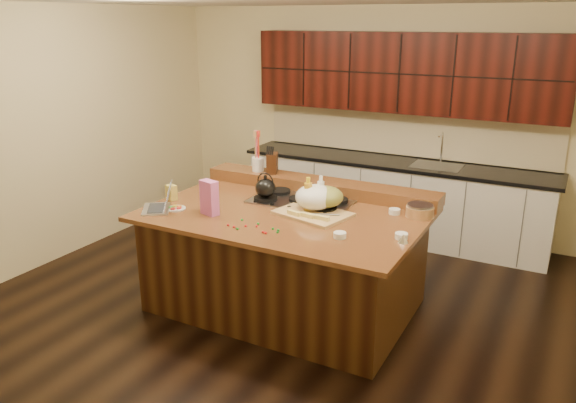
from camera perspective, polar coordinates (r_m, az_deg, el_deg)
The scene contains 33 objects.
room at distance 4.82m, azimuth -0.28°, elevation 3.80°, with size 5.52×5.02×2.72m.
island at distance 5.11m, azimuth -0.26°, elevation -5.88°, with size 2.40×1.60×0.92m.
back_ledge at distance 5.52m, azimuth 3.17°, elevation 1.65°, with size 2.40×0.30×0.12m, color black.
cooktop at distance 5.19m, azimuth 1.29°, elevation 0.08°, with size 0.92×0.52×0.05m.
back_counter at distance 6.80m, azimuth 10.93°, elevation 4.51°, with size 3.70×0.66×2.40m.
kettle at distance 5.18m, azimuth -2.31°, elevation 1.39°, with size 0.19×0.19×0.17m, color black.
green_bowl at distance 4.92m, azimuth 3.74°, elevation 0.49°, with size 0.33×0.33×0.18m, color olive.
laptop at distance 5.10m, azimuth -12.72°, elevation -0.15°, with size 0.41×0.42×0.23m.
oil_bottle at distance 4.88m, azimuth 2.05°, elevation 0.37°, with size 0.07×0.07×0.27m, color gold.
vinegar_bottle at distance 5.00m, azimuth 3.33°, elevation 0.68°, with size 0.06×0.06×0.25m, color silver.
wooden_tray at distance 4.89m, azimuth 2.71°, elevation 0.07°, with size 0.69×0.57×0.24m.
ramekin_a at distance 4.37m, azimuth 5.28°, elevation -3.42°, with size 0.10×0.10×0.04m, color white.
ramekin_b at distance 4.42m, azimuth 11.44°, elevation -3.45°, with size 0.10×0.10×0.04m, color white.
ramekin_c at distance 4.97m, azimuth 10.76°, elevation -0.99°, with size 0.10×0.10×0.04m, color white.
strainer_bowl at distance 4.94m, azimuth 13.25°, elevation -1.00°, with size 0.24×0.24×0.09m, color #996B3F.
kitchen_timer at distance 4.35m, azimuth 11.63°, elevation -3.68°, with size 0.08×0.08×0.07m, color silver.
pink_bag at distance 4.88m, azimuth -8.00°, elevation 0.39°, with size 0.16×0.09×0.30m, color #C45CA4.
candy_plate at distance 5.11m, azimuth -11.36°, elevation -0.70°, with size 0.18×0.18×0.01m, color white.
package_box at distance 5.37m, azimuth -11.76°, elevation 0.91°, with size 0.10×0.07×0.14m, color gold.
utensil_crock at distance 5.80m, azimuth -3.07°, elevation 3.79°, with size 0.12×0.12×0.14m, color white.
knife_block at distance 5.71m, azimuth -1.61°, elevation 3.90°, with size 0.10×0.17×0.20m, color black.
gumdrop_0 at distance 4.46m, azimuth -2.55°, elevation -3.11°, with size 0.02×0.02×0.02m, color red.
gumdrop_1 at distance 4.54m, azimuth -5.16°, elevation -2.77°, with size 0.02×0.02×0.02m, color #198C26.
gumdrop_2 at distance 4.44m, azimuth -2.27°, elevation -3.20°, with size 0.02×0.02×0.02m, color red.
gumdrop_3 at distance 4.45m, azimuth -1.07°, elevation -3.12°, with size 0.02×0.02×0.02m, color #198C26.
gumdrop_4 at distance 4.63m, azimuth -6.11°, elevation -2.38°, with size 0.02×0.02×0.02m, color red.
gumdrop_5 at distance 4.50m, azimuth -1.00°, elevation -2.90°, with size 0.02×0.02×0.02m, color #198C26.
gumdrop_6 at distance 4.58m, azimuth -3.19°, elevation -2.52°, with size 0.02×0.02×0.02m, color red.
gumdrop_7 at distance 4.52m, azimuth -1.54°, elevation -2.77°, with size 0.02×0.02×0.02m, color #198C26.
gumdrop_8 at distance 4.58m, azimuth -5.51°, elevation -2.57°, with size 0.02×0.02×0.02m, color red.
gumdrop_9 at distance 4.73m, azimuth -4.70°, elevation -1.87°, with size 0.02×0.02×0.02m, color #198C26.
gumdrop_10 at distance 4.59m, azimuth -4.32°, elevation -2.49°, with size 0.02×0.02×0.02m, color red.
gumdrop_11 at distance 4.64m, azimuth -3.05°, elevation -2.26°, with size 0.02×0.02×0.02m, color #198C26.
Camera 1 is at (2.21, -4.12, 2.54)m, focal length 35.00 mm.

